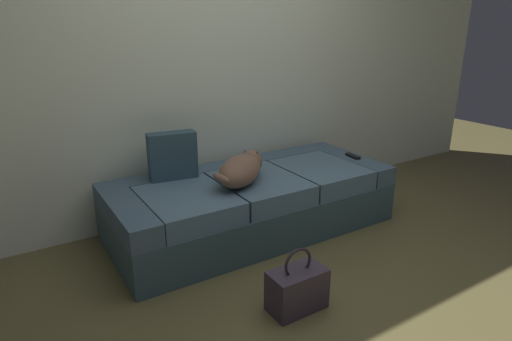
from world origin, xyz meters
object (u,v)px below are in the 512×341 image
(dog_tan, at_px, (242,169))
(handbag, at_px, (297,289))
(couch, at_px, (252,203))
(tv_remote, at_px, (353,156))
(throw_pillow, at_px, (173,156))

(dog_tan, distance_m, handbag, 0.97)
(couch, xyz_separation_m, tv_remote, (0.95, -0.07, 0.23))
(couch, xyz_separation_m, throw_pillow, (-0.52, 0.25, 0.39))
(throw_pillow, height_order, handbag, throw_pillow)
(tv_remote, height_order, throw_pillow, throw_pillow)
(dog_tan, height_order, throw_pillow, throw_pillow)
(tv_remote, xyz_separation_m, handbag, (-1.25, -0.90, -0.33))
(handbag, bearing_deg, throw_pillow, 99.97)
(tv_remote, xyz_separation_m, throw_pillow, (-1.47, 0.32, 0.16))
(couch, bearing_deg, handbag, -107.52)
(throw_pillow, bearing_deg, couch, -25.41)
(dog_tan, xyz_separation_m, tv_remote, (1.10, 0.04, -0.09))
(couch, height_order, tv_remote, tv_remote)
(tv_remote, bearing_deg, throw_pillow, 173.56)
(tv_remote, relative_size, throw_pillow, 0.44)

